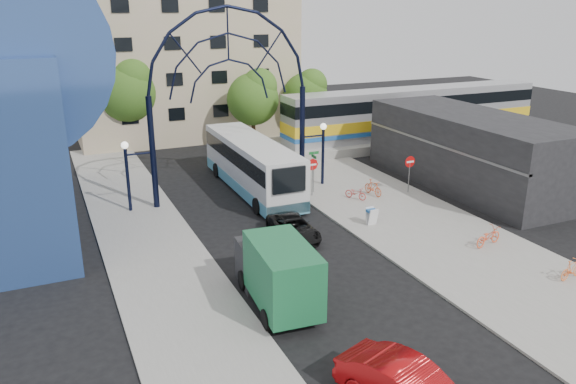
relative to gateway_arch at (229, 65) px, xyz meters
name	(u,v)px	position (x,y,z in m)	size (l,w,h in m)	color
ground	(335,292)	(0.00, -14.00, -8.56)	(120.00, 120.00, 0.00)	black
sidewalk_east	(427,231)	(8.00, -10.00, -8.50)	(8.00, 56.00, 0.12)	gray
plaza_west	(160,263)	(-6.50, -8.00, -8.50)	(5.00, 50.00, 0.12)	gray
gateway_arch	(229,65)	(0.00, 0.00, 0.00)	(13.64, 0.44, 12.10)	black
stop_sign	(312,168)	(4.80, -2.00, -6.56)	(0.80, 0.07, 2.50)	slate
do_not_enter_sign	(410,165)	(11.00, -4.00, -6.58)	(0.76, 0.07, 2.48)	slate
street_name_sign	(314,163)	(5.20, -1.40, -6.43)	(0.70, 0.70, 2.80)	slate
sandwich_board	(372,214)	(5.60, -8.02, -7.81)	(0.55, 0.61, 0.99)	white
commercial_block_east	(470,150)	(16.00, -4.00, -6.06)	(6.00, 16.00, 5.00)	black
apartment_block	(180,60)	(2.00, 20.97, -1.55)	(20.00, 12.10, 14.00)	tan
train_platform	(412,139)	(20.00, 8.00, -8.16)	(32.00, 5.00, 0.80)	gray
train_car	(414,111)	(20.00, 8.00, -5.66)	(25.10, 3.05, 4.20)	#B7B7BC
tree_north_a	(254,96)	(6.12, 11.93, -3.95)	(4.48, 4.48, 7.00)	#382314
tree_north_b	(127,89)	(-3.88, 15.93, -3.29)	(5.12, 5.12, 8.00)	#382314
tree_north_c	(307,93)	(12.12, 13.93, -4.28)	(4.16, 4.16, 6.50)	#382314
city_bus	(252,164)	(1.74, 1.06, -6.74)	(3.08, 12.68, 3.47)	silver
green_truck	(276,271)	(-2.74, -13.81, -7.07)	(2.65, 6.05, 2.98)	black
black_suv	(293,228)	(0.83, -7.73, -7.97)	(1.93, 4.19, 1.17)	black
bike_near_a	(356,193)	(7.05, -3.80, -8.04)	(0.53, 1.53, 0.80)	red
bike_near_b	(373,188)	(8.50, -3.58, -7.92)	(0.48, 1.70, 1.02)	#DC572C
bike_far_a	(488,236)	(9.58, -13.00, -7.94)	(0.66, 1.89, 0.99)	#F65B31
bike_far_b	(572,269)	(10.37, -17.47, -7.97)	(0.44, 1.57, 0.94)	orange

